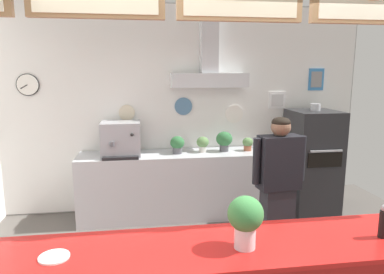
% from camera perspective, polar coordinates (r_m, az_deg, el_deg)
% --- Properties ---
extents(back_wall_assembly, '(5.34, 3.10, 3.01)m').
position_cam_1_polar(back_wall_assembly, '(5.15, -1.01, 5.26)').
color(back_wall_assembly, gray).
rests_on(back_wall_assembly, ground_plane).
extents(back_prep_counter, '(2.73, 0.63, 0.93)m').
position_cam_1_polar(back_prep_counter, '(5.12, -2.48, -7.76)').
color(back_prep_counter, '#B7BABF').
rests_on(back_prep_counter, ground_plane).
extents(pizza_oven, '(0.65, 0.75, 1.61)m').
position_cam_1_polar(pizza_oven, '(5.49, 18.77, -3.80)').
color(pizza_oven, '#232326').
rests_on(pizza_oven, ground_plane).
extents(shop_worker, '(0.59, 0.26, 1.61)m').
position_cam_1_polar(shop_worker, '(3.90, 13.71, -7.70)').
color(shop_worker, '#232328').
rests_on(shop_worker, ground_plane).
extents(espresso_machine, '(0.52, 0.49, 0.46)m').
position_cam_1_polar(espresso_machine, '(4.90, -11.38, -0.34)').
color(espresso_machine, '#A3A5AD').
rests_on(espresso_machine, back_prep_counter).
extents(potted_sage, '(0.15, 0.15, 0.19)m').
position_cam_1_polar(potted_sage, '(5.19, 8.97, -1.04)').
color(potted_sage, '#9E563D').
rests_on(potted_sage, back_prep_counter).
extents(potted_oregano, '(0.17, 0.17, 0.22)m').
position_cam_1_polar(potted_oregano, '(5.03, 1.73, -1.01)').
color(potted_oregano, beige).
rests_on(potted_oregano, back_prep_counter).
extents(potted_rosemary, '(0.20, 0.20, 0.25)m').
position_cam_1_polar(potted_rosemary, '(4.94, -2.38, -1.12)').
color(potted_rosemary, '#4C4C51').
rests_on(potted_rosemary, back_prep_counter).
extents(potted_basil, '(0.23, 0.23, 0.28)m').
position_cam_1_polar(potted_basil, '(5.10, 5.22, -0.48)').
color(potted_basil, '#4C4C51').
rests_on(potted_basil, back_prep_counter).
extents(condiment_plate, '(0.18, 0.18, 0.01)m').
position_cam_1_polar(condiment_plate, '(2.32, -21.34, -17.57)').
color(condiment_plate, white).
rests_on(condiment_plate, service_counter).
extents(basil_vase, '(0.22, 0.22, 0.33)m').
position_cam_1_polar(basil_vase, '(2.23, 8.60, -13.01)').
color(basil_vase, silver).
rests_on(basil_vase, service_counter).
extents(pepper_grinder, '(0.05, 0.05, 0.23)m').
position_cam_1_polar(pepper_grinder, '(2.67, 28.47, -11.86)').
color(pepper_grinder, black).
rests_on(pepper_grinder, service_counter).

